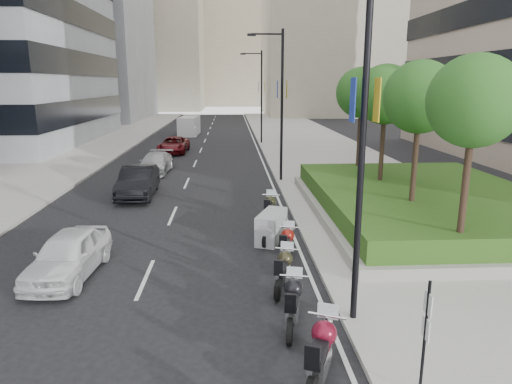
{
  "coord_description": "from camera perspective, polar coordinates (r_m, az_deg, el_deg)",
  "views": [
    {
      "loc": [
        1.23,
        -9.44,
        5.99
      ],
      "look_at": [
        2.15,
        7.12,
        2.0
      ],
      "focal_mm": 32.0,
      "sensor_mm": 36.0,
      "label": 1
    }
  ],
  "objects": [
    {
      "name": "ground",
      "position": [
        11.24,
        -9.49,
        -18.86
      ],
      "size": [
        160.0,
        160.0,
        0.0
      ],
      "primitive_type": "plane",
      "color": "black",
      "rests_on": "ground"
    },
    {
      "name": "sidewalk_right",
      "position": [
        40.63,
        7.9,
        5.02
      ],
      "size": [
        10.0,
        100.0,
        0.15
      ],
      "primitive_type": "cube",
      "color": "#9E9B93",
      "rests_on": "ground"
    },
    {
      "name": "sidewalk_left",
      "position": [
        42.01,
        -21.57,
        4.48
      ],
      "size": [
        8.0,
        100.0,
        0.15
      ],
      "primitive_type": "cube",
      "color": "#9E9B93",
      "rests_on": "ground"
    },
    {
      "name": "lane_edge",
      "position": [
        39.96,
        0.39,
        4.91
      ],
      "size": [
        0.12,
        100.0,
        0.01
      ],
      "primitive_type": "cube",
      "color": "silver",
      "rests_on": "ground"
    },
    {
      "name": "lane_centre",
      "position": [
        39.98,
        -7.09,
        4.81
      ],
      "size": [
        0.12,
        100.0,
        0.01
      ],
      "primitive_type": "cube",
      "color": "silver",
      "rests_on": "ground"
    },
    {
      "name": "building_grey_far",
      "position": [
        83.83,
        -21.9,
        18.77
      ],
      "size": [
        22.0,
        26.0,
        30.0
      ],
      "primitive_type": "cube",
      "color": "gray",
      "rests_on": "ground"
    },
    {
      "name": "building_cream_right",
      "position": [
        92.6,
        10.49,
        20.76
      ],
      "size": [
        28.0,
        24.0,
        36.0
      ],
      "primitive_type": "cube",
      "color": "#B7AD93",
      "rests_on": "ground"
    },
    {
      "name": "building_cream_left",
      "position": [
        111.66,
        -13.84,
        18.81
      ],
      "size": [
        26.0,
        24.0,
        34.0
      ],
      "primitive_type": "cube",
      "color": "#B7AD93",
      "rests_on": "ground"
    },
    {
      "name": "building_cream_centre",
      "position": [
        130.09,
        -3.0,
        19.24
      ],
      "size": [
        30.0,
        24.0,
        38.0
      ],
      "primitive_type": "cube",
      "color": "#B7AD93",
      "rests_on": "ground"
    },
    {
      "name": "planter",
      "position": [
        22.05,
        20.38,
        -2.16
      ],
      "size": [
        10.0,
        14.0,
        0.4
      ],
      "primitive_type": "cube",
      "color": "gray",
      "rests_on": "sidewalk_right"
    },
    {
      "name": "hedge",
      "position": [
        21.91,
        20.51,
        -0.65
      ],
      "size": [
        9.4,
        13.4,
        0.8
      ],
      "primitive_type": "cube",
      "color": "#214614",
      "rests_on": "planter"
    },
    {
      "name": "tree_0",
      "position": [
        15.29,
        25.63,
        10.11
      ],
      "size": [
        2.8,
        2.8,
        6.3
      ],
      "color": "#332319",
      "rests_on": "planter"
    },
    {
      "name": "tree_1",
      "position": [
        18.9,
        19.82,
        11.04
      ],
      "size": [
        2.8,
        2.8,
        6.3
      ],
      "color": "#332319",
      "rests_on": "planter"
    },
    {
      "name": "tree_2",
      "position": [
        22.64,
        15.87,
        11.6
      ],
      "size": [
        2.8,
        2.8,
        6.3
      ],
      "color": "#332319",
      "rests_on": "planter"
    },
    {
      "name": "tree_3",
      "position": [
        26.46,
        13.05,
        11.96
      ],
      "size": [
        2.8,
        2.8,
        6.3
      ],
      "color": "#332319",
      "rests_on": "planter"
    },
    {
      "name": "lamp_post_0",
      "position": [
        10.87,
        12.5,
        8.34
      ],
      "size": [
        2.34,
        0.45,
        9.0
      ],
      "color": "black",
      "rests_on": "ground"
    },
    {
      "name": "lamp_post_1",
      "position": [
        27.61,
        2.93,
        11.59
      ],
      "size": [
        2.34,
        0.45,
        9.0
      ],
      "color": "black",
      "rests_on": "ground"
    },
    {
      "name": "lamp_post_2",
      "position": [
        45.54,
        0.49,
        12.36
      ],
      "size": [
        2.34,
        0.45,
        9.0
      ],
      "color": "black",
      "rests_on": "ground"
    },
    {
      "name": "parking_sign",
      "position": [
        9.41,
        20.4,
        -16.19
      ],
      "size": [
        0.06,
        0.32,
        2.5
      ],
      "color": "black",
      "rests_on": "ground"
    },
    {
      "name": "motorcycle_1",
      "position": [
        9.87,
        8.13,
        -19.31
      ],
      "size": [
        1.16,
        2.33,
        1.23
      ],
      "rotation": [
        0.0,
        0.0,
        1.17
      ],
      "color": "black",
      "rests_on": "ground"
    },
    {
      "name": "motorcycle_2",
      "position": [
        11.8,
        4.6,
        -13.66
      ],
      "size": [
        0.79,
        2.25,
        1.13
      ],
      "rotation": [
        0.0,
        0.0,
        1.36
      ],
      "color": "black",
      "rests_on": "ground"
    },
    {
      "name": "motorcycle_3",
      "position": [
        13.74,
        3.46,
        -9.68
      ],
      "size": [
        0.9,
        2.11,
        1.08
      ],
      "rotation": [
        0.0,
        0.0,
        1.27
      ],
      "color": "black",
      "rests_on": "ground"
    },
    {
      "name": "motorcycle_4",
      "position": [
        15.73,
        3.83,
        -6.61
      ],
      "size": [
        0.85,
        2.13,
        1.09
      ],
      "rotation": [
        0.0,
        0.0,
        1.3
      ],
      "color": "black",
      "rests_on": "ground"
    },
    {
      "name": "motorcycle_5",
      "position": [
        17.59,
        1.95,
        -4.39
      ],
      "size": [
        1.41,
        2.06,
        1.16
      ],
      "rotation": [
        0.0,
        0.0,
        1.2
      ],
      "color": "black",
      "rests_on": "ground"
    },
    {
      "name": "motorcycle_6",
      "position": [
        19.84,
        1.7,
        -2.18
      ],
      "size": [
        0.81,
        2.32,
        1.16
      ],
      "rotation": [
        0.0,
        0.0,
        1.36
      ],
      "color": "black",
      "rests_on": "ground"
    },
    {
      "name": "car_a",
      "position": [
        15.64,
        -22.41,
        -7.23
      ],
      "size": [
        1.98,
        4.32,
        1.44
      ],
      "primitive_type": "imported",
      "rotation": [
        0.0,
        0.0,
        -0.07
      ],
      "color": "white",
      "rests_on": "ground"
    },
    {
      "name": "car_b",
      "position": [
        25.3,
        -14.52,
        1.26
      ],
      "size": [
        1.82,
        4.92,
        1.61
      ],
      "primitive_type": "imported",
      "rotation": [
        0.0,
        0.0,
        0.03
      ],
      "color": "black",
      "rests_on": "ground"
    },
    {
      "name": "car_c",
      "position": [
        31.66,
        -12.46,
        3.54
      ],
      "size": [
        2.17,
        4.77,
        1.35
      ],
      "primitive_type": "imported",
      "rotation": [
        0.0,
        0.0,
        -0.06
      ],
      "color": "#B8B8BA",
      "rests_on": "ground"
    },
    {
      "name": "car_d",
      "position": [
        40.6,
        -10.25,
        5.81
      ],
      "size": [
        2.49,
        5.07,
        1.38
      ],
      "primitive_type": "imported",
      "rotation": [
        0.0,
        0.0,
        -0.04
      ],
      "color": "#5B0A10",
      "rests_on": "ground"
    },
    {
      "name": "delivery_van",
      "position": [
        54.15,
        -8.38,
        8.08
      ],
      "size": [
        2.3,
        5.19,
        2.12
      ],
      "rotation": [
        0.0,
        0.0,
        -0.08
      ],
      "color": "white",
      "rests_on": "ground"
    }
  ]
}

